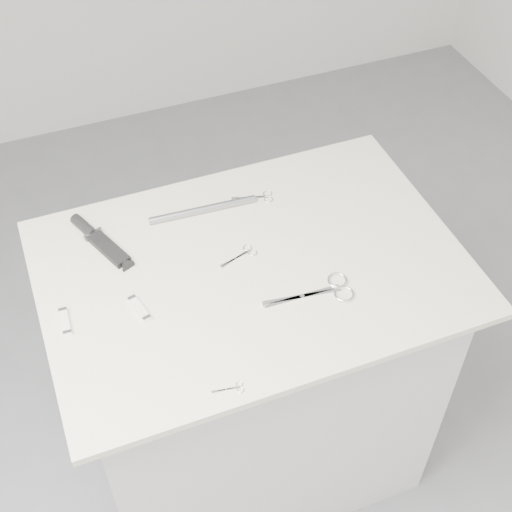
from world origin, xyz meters
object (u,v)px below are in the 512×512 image
object	(u,v)px
pocket_knife_a	(139,309)
pocket_knife_b	(65,322)
large_shears	(327,290)
embroidery_scissors_b	(260,197)
sheathed_knife	(97,239)
metal_rail	(203,210)
tiny_scissors	(232,389)
embroidery_scissors_a	(243,254)
plinth	(253,376)

from	to	relation	value
pocket_knife_a	pocket_knife_b	distance (m)	0.16
pocket_knife_a	pocket_knife_b	xyz separation A→B (m)	(-0.16, 0.02, 0.00)
large_shears	embroidery_scissors_b	bearing A→B (deg)	99.24
sheathed_knife	pocket_knife_b	distance (m)	0.26
large_shears	metal_rail	world-z (taller)	metal_rail
tiny_scissors	pocket_knife_a	world-z (taller)	pocket_knife_a
sheathed_knife	embroidery_scissors_a	bearing A→B (deg)	-140.81
large_shears	metal_rail	distance (m)	0.40
embroidery_scissors_a	plinth	bearing A→B (deg)	-94.62
sheathed_knife	embroidery_scissors_b	bearing A→B (deg)	-111.55
embroidery_scissors_a	sheathed_knife	size ratio (longest dim) A/B	0.48
pocket_knife_b	pocket_knife_a	bearing A→B (deg)	-95.67
embroidery_scissors_b	pocket_knife_a	xyz separation A→B (m)	(-0.39, -0.25, 0.00)
plinth	large_shears	world-z (taller)	large_shears
embroidery_scissors_a	tiny_scissors	distance (m)	0.38
pocket_knife_a	embroidery_scissors_b	bearing A→B (deg)	-70.11
large_shears	sheathed_knife	size ratio (longest dim) A/B	1.02
sheathed_knife	large_shears	bearing A→B (deg)	-149.73
tiny_scissors	embroidery_scissors_b	bearing A→B (deg)	72.11
pocket_knife_b	metal_rail	bearing A→B (deg)	-57.42
embroidery_scissors_a	embroidery_scissors_b	distance (m)	0.21
embroidery_scissors_a	tiny_scissors	bearing A→B (deg)	-131.20
pocket_knife_b	metal_rail	size ratio (longest dim) A/B	0.27
large_shears	pocket_knife_a	xyz separation A→B (m)	(-0.42, 0.10, 0.00)
metal_rail	embroidery_scissors_b	bearing A→B (deg)	-0.02
embroidery_scissors_a	metal_rail	xyz separation A→B (m)	(-0.04, 0.18, 0.01)
sheathed_knife	metal_rail	bearing A→B (deg)	-111.24
plinth	sheathed_knife	xyz separation A→B (m)	(-0.32, 0.21, 0.48)
embroidery_scissors_a	sheathed_knife	distance (m)	0.36
embroidery_scissors_a	sheathed_knife	xyz separation A→B (m)	(-0.32, 0.17, 0.01)
sheathed_knife	pocket_knife_b	bearing A→B (deg)	129.48
tiny_scissors	pocket_knife_b	distance (m)	0.41
embroidery_scissors_a	metal_rail	size ratio (longest dim) A/B	0.36
pocket_knife_a	metal_rail	bearing A→B (deg)	-55.87
plinth	embroidery_scissors_a	world-z (taller)	embroidery_scissors_a
large_shears	pocket_knife_b	distance (m)	0.59
tiny_scissors	metal_rail	xyz separation A→B (m)	(0.11, 0.52, 0.01)
tiny_scissors	plinth	bearing A→B (deg)	71.21
tiny_scissors	large_shears	bearing A→B (deg)	38.89
embroidery_scissors_b	metal_rail	distance (m)	0.16
embroidery_scissors_b	pocket_knife_a	size ratio (longest dim) A/B	1.34
sheathed_knife	pocket_knife_a	distance (m)	0.25
large_shears	pocket_knife_b	size ratio (longest dim) A/B	2.80
embroidery_scissors_b	embroidery_scissors_a	bearing A→B (deg)	-106.20
tiny_scissors	metal_rail	size ratio (longest dim) A/B	0.24
plinth	tiny_scissors	world-z (taller)	tiny_scissors
tiny_scissors	pocket_knife_b	world-z (taller)	pocket_knife_b
embroidery_scissors_b	tiny_scissors	world-z (taller)	same
embroidery_scissors_a	pocket_knife_a	size ratio (longest dim) A/B	1.25
metal_rail	large_shears	bearing A→B (deg)	-62.84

